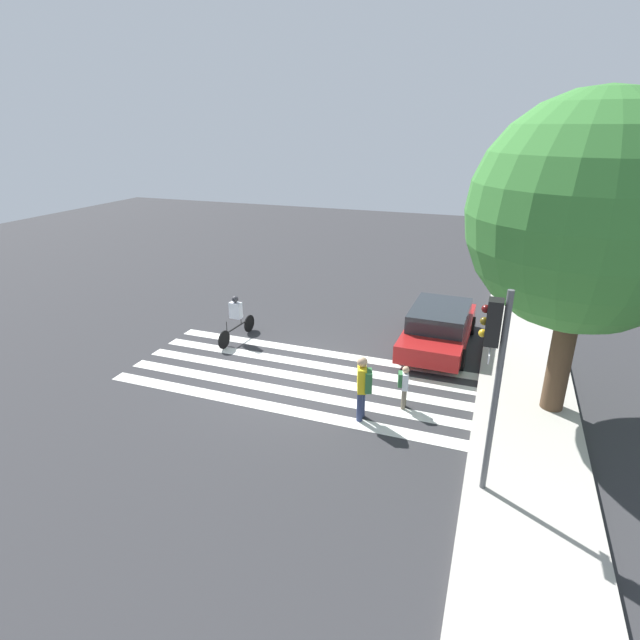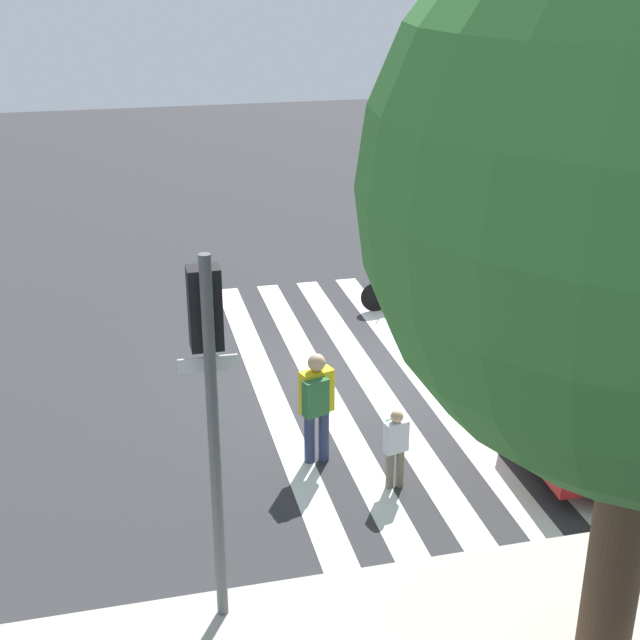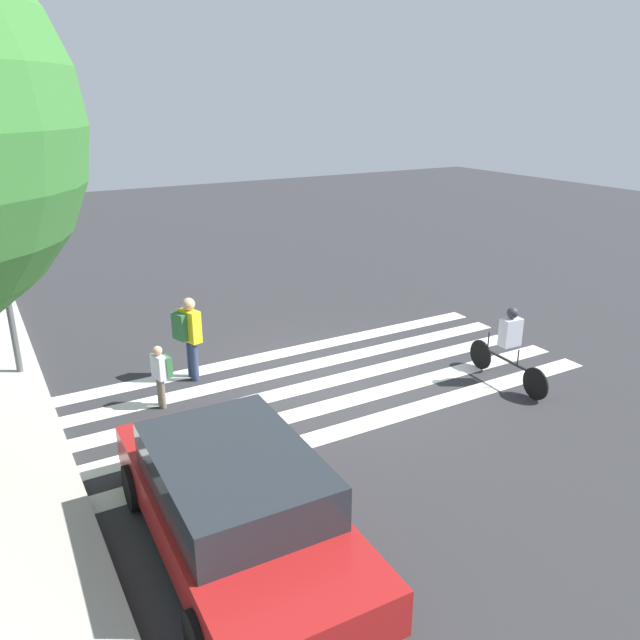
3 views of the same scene
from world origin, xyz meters
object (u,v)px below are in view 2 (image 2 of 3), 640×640
at_px(pedestrian_adult_tall_backpack, 396,442).
at_px(cyclist_mid_street, 414,269).
at_px(pedestrian_adult_yellow_jacket, 316,401).
at_px(traffic_light, 209,373).

distance_m(pedestrian_adult_tall_backpack, cyclist_mid_street, 6.64).
xyz_separation_m(pedestrian_adult_yellow_jacket, cyclist_mid_street, (-3.31, -5.34, -0.14)).
bearing_deg(cyclist_mid_street, traffic_light, 62.19).
bearing_deg(cyclist_mid_street, pedestrian_adult_tall_backpack, 72.73).
xyz_separation_m(traffic_light, pedestrian_adult_yellow_jacket, (-1.77, -2.86, -2.00)).
xyz_separation_m(pedestrian_adult_yellow_jacket, pedestrian_adult_tall_backpack, (-0.91, 0.85, -0.30)).
height_order(pedestrian_adult_tall_backpack, cyclist_mid_street, cyclist_mid_street).
bearing_deg(traffic_light, pedestrian_adult_yellow_jacket, -121.71).
bearing_deg(traffic_light, cyclist_mid_street, -121.73).
bearing_deg(pedestrian_adult_tall_backpack, pedestrian_adult_yellow_jacket, -56.70).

